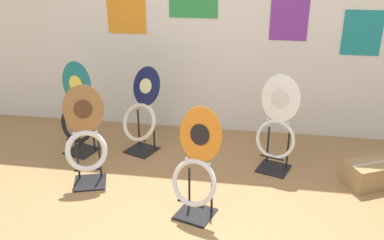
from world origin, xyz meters
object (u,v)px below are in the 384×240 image
object	(u,v)px
toilet_seat_display_woodgrain	(86,140)
toilet_seat_display_navy_moon	(142,114)
toilet_seat_display_white_plain	(277,127)
storage_box	(370,174)
toilet_seat_display_teal_sax	(77,113)
toilet_seat_display_orange_sun	(196,169)

from	to	relation	value
toilet_seat_display_woodgrain	toilet_seat_display_navy_moon	xyz separation A→B (m)	(0.31, 0.70, -0.02)
toilet_seat_display_navy_moon	toilet_seat_display_white_plain	size ratio (longest dim) A/B	0.93
toilet_seat_display_white_plain	storage_box	bearing A→B (deg)	-9.88
toilet_seat_display_white_plain	storage_box	world-z (taller)	toilet_seat_display_white_plain
storage_box	toilet_seat_display_woodgrain	bearing A→B (deg)	-171.59
toilet_seat_display_woodgrain	storage_box	world-z (taller)	toilet_seat_display_woodgrain
toilet_seat_display_teal_sax	toilet_seat_display_orange_sun	xyz separation A→B (m)	(1.33, -0.87, -0.03)
toilet_seat_display_white_plain	storage_box	size ratio (longest dim) A/B	1.92
toilet_seat_display_navy_moon	toilet_seat_display_white_plain	bearing A→B (deg)	-8.11
toilet_seat_display_white_plain	storage_box	distance (m)	0.91
toilet_seat_display_orange_sun	toilet_seat_display_white_plain	bearing A→B (deg)	52.86
storage_box	toilet_seat_display_white_plain	bearing A→B (deg)	170.12
toilet_seat_display_navy_moon	toilet_seat_display_white_plain	xyz separation A→B (m)	(1.33, -0.19, 0.04)
toilet_seat_display_white_plain	storage_box	xyz separation A→B (m)	(0.83, -0.14, -0.33)
toilet_seat_display_orange_sun	storage_box	distance (m)	1.63
toilet_seat_display_orange_sun	storage_box	world-z (taller)	toilet_seat_display_orange_sun
toilet_seat_display_woodgrain	toilet_seat_display_teal_sax	size ratio (longest dim) A/B	0.95
toilet_seat_display_navy_moon	toilet_seat_display_white_plain	world-z (taller)	toilet_seat_display_white_plain
toilet_seat_display_woodgrain	toilet_seat_display_teal_sax	xyz separation A→B (m)	(-0.31, 0.56, 0.01)
toilet_seat_display_orange_sun	toilet_seat_display_teal_sax	bearing A→B (deg)	146.71
storage_box	toilet_seat_display_teal_sax	bearing A→B (deg)	176.02
toilet_seat_display_navy_moon	toilet_seat_display_teal_sax	xyz separation A→B (m)	(-0.62, -0.14, 0.03)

